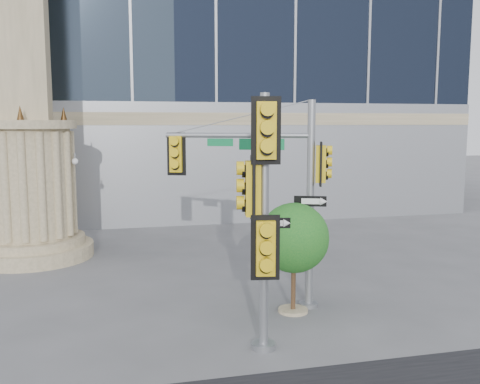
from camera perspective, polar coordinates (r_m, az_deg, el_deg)
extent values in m
plane|color=#545456|center=(13.18, 0.86, -14.94)|extent=(120.00, 120.00, 0.00)
cylinder|color=gray|center=(21.54, -21.22, -5.88)|extent=(4.40, 4.40, 0.50)
cylinder|color=gray|center=(21.46, -21.27, -4.84)|extent=(3.80, 3.80, 0.30)
cylinder|color=gray|center=(21.13, -21.54, 0.88)|extent=(3.00, 3.00, 4.00)
cylinder|color=gray|center=(21.01, -21.82, 6.71)|extent=(3.50, 3.50, 0.30)
cone|color=#472D14|center=(20.87, -18.30, 7.96)|extent=(0.24, 0.24, 0.50)
cylinder|color=slate|center=(15.10, 7.31, -11.81)|extent=(0.52, 0.52, 0.11)
cylinder|color=slate|center=(14.43, 7.49, -1.45)|extent=(0.21, 0.21, 5.61)
cylinder|color=slate|center=(14.39, -0.27, 6.06)|extent=(3.72, 1.51, 0.13)
cube|color=#0D6F3A|center=(14.31, 2.33, 5.11)|extent=(1.15, 0.47, 0.30)
cube|color=gold|center=(14.72, -6.79, 4.04)|extent=(0.57, 0.43, 1.17)
cube|color=gold|center=(14.31, 8.61, 2.97)|extent=(0.43, 0.57, 1.17)
cube|color=black|center=(14.28, 7.50, -0.98)|extent=(0.81, 0.33, 0.28)
cube|color=#AE1910|center=(14.39, 7.46, -3.55)|extent=(0.29, 0.13, 0.43)
cylinder|color=slate|center=(12.41, 2.51, -16.06)|extent=(0.54, 0.54, 0.14)
cylinder|color=slate|center=(11.60, 2.59, -3.49)|extent=(0.20, 0.20, 5.64)
cube|color=gold|center=(11.14, 2.79, 6.56)|extent=(0.67, 0.42, 1.41)
cube|color=gold|center=(11.45, 1.38, 0.37)|extent=(0.42, 0.67, 1.41)
cube|color=gold|center=(11.45, 2.71, -5.94)|extent=(0.67, 0.42, 1.41)
cube|color=black|center=(11.48, 3.67, -3.33)|extent=(0.69, 0.16, 0.23)
cylinder|color=gray|center=(14.66, 5.68, -12.44)|extent=(0.79, 0.79, 0.09)
cylinder|color=#382314|center=(14.42, 5.71, -9.65)|extent=(0.12, 0.12, 1.58)
sphere|color=#14571D|center=(14.11, 5.78, -4.88)|extent=(1.84, 1.84, 1.84)
sphere|color=#14571D|center=(14.50, 6.96, -5.62)|extent=(1.14, 1.14, 1.14)
sphere|color=#14571D|center=(13.86, 4.86, -6.02)|extent=(0.96, 0.96, 0.96)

